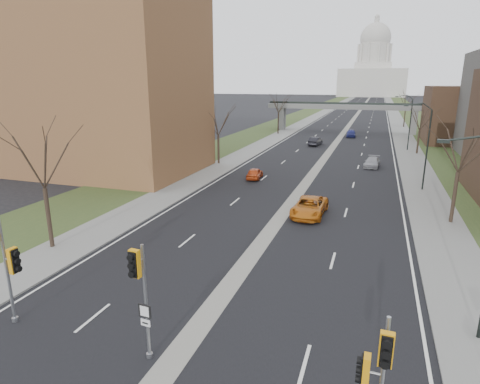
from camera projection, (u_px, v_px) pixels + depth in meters
The scene contains 27 objects.
ground at pixel (167, 370), 15.48m from camera, with size 700.00×700.00×0.00m, color black.
road_surface at pixel (360, 111), 152.36m from camera, with size 20.00×600.00×0.01m, color black.
median_strip at pixel (360, 111), 152.36m from camera, with size 1.20×600.00×0.02m, color gray.
sidewalk_right at pixel (393, 112), 148.62m from camera, with size 4.00×600.00×0.12m, color gray.
sidewalk_left at pixel (328, 110), 156.08m from camera, with size 4.00×600.00×0.12m, color gray.
grass_verge_right at pixel (411, 112), 146.75m from camera, with size 8.00×600.00×0.10m, color #283B1B.
grass_verge_left at pixel (312, 110), 157.95m from camera, with size 8.00×600.00×0.10m, color #283B1B.
apartment_building at pixel (92, 80), 48.02m from camera, with size 25.00×16.00×22.00m, color brown.
commercial_block_far at pixel (468, 115), 71.19m from camera, with size 14.00×14.00×10.00m, color #443120.
pedestrian_bridge at pixel (345, 110), 87.20m from camera, with size 34.00×3.00×6.45m.
capitol at pixel (373, 71), 302.56m from camera, with size 48.00×42.00×55.75m.
streetlight_mid at pixel (422, 122), 39.42m from camera, with size 2.61×0.20×8.70m.
streetlight_far at pixel (406, 107), 63.14m from camera, with size 2.61×0.20×8.70m.
tree_left_a at pixel (40, 150), 25.06m from camera, with size 7.20×7.20×9.40m.
tree_left_b at pixel (218, 117), 52.55m from camera, with size 6.75×6.75×8.81m.
tree_left_c at pixel (279, 100), 83.36m from camera, with size 7.65×7.65×9.99m.
tree_right_a at pixel (463, 139), 29.75m from camera, with size 7.20×7.20×9.40m.
tree_right_b at pixel (421, 116), 60.08m from camera, with size 6.30×6.30×8.22m.
tree_right_c at pixel (407, 98), 96.26m from camera, with size 7.65×7.65×9.99m.
signal_pole_left at pixel (3, 255), 17.44m from camera, with size 0.96×0.92×5.29m.
signal_pole_median at pixel (140, 284), 15.03m from camera, with size 0.57×0.80×4.90m.
signal_pole_right at pixel (377, 369), 11.12m from camera, with size 0.80×0.83×4.62m.
car_left_near at pixel (255, 173), 45.88m from camera, with size 1.49×3.70×1.26m, color #C14316.
car_left_far at pixel (315, 141), 69.90m from camera, with size 1.54×4.41×1.45m, color black.
car_right_near at pixel (309, 207), 33.20m from camera, with size 2.46×5.33×1.48m, color #C06514.
car_right_mid at pixel (372, 162), 52.13m from camera, with size 1.79×4.39×1.27m, color gray.
car_right_far at pixel (351, 133), 80.55m from camera, with size 1.79×4.46×1.52m, color navy.
Camera 1 is at (6.91, -11.48, 10.73)m, focal length 30.00 mm.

